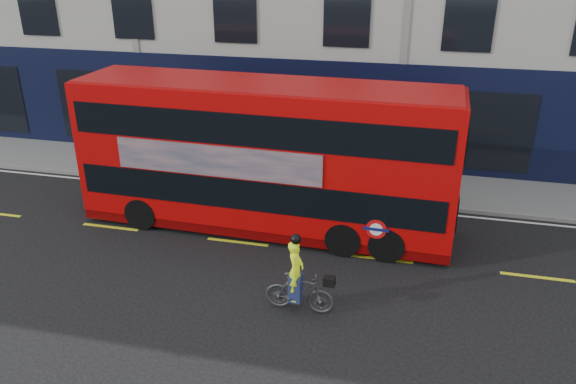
% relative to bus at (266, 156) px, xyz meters
% --- Properties ---
extents(ground, '(120.00, 120.00, 0.00)m').
position_rel_bus_xyz_m(ground, '(3.45, -2.66, -2.22)').
color(ground, black).
rests_on(ground, ground).
extents(pavement, '(60.00, 3.00, 0.12)m').
position_rel_bus_xyz_m(pavement, '(3.45, 3.84, -2.16)').
color(pavement, slate).
rests_on(pavement, ground).
extents(kerb, '(60.00, 0.12, 0.13)m').
position_rel_bus_xyz_m(kerb, '(3.45, 2.34, -2.16)').
color(kerb, slate).
rests_on(kerb, ground).
extents(road_edge_line, '(58.00, 0.10, 0.01)m').
position_rel_bus_xyz_m(road_edge_line, '(3.45, 2.04, -2.22)').
color(road_edge_line, silver).
rests_on(road_edge_line, ground).
extents(lane_dashes, '(58.00, 0.12, 0.01)m').
position_rel_bus_xyz_m(lane_dashes, '(3.45, -1.16, -2.22)').
color(lane_dashes, yellow).
rests_on(lane_dashes, ground).
extents(bus, '(10.85, 2.80, 4.34)m').
position_rel_bus_xyz_m(bus, '(0.00, 0.00, 0.00)').
color(bus, '#B90707').
rests_on(bus, ground).
extents(cyclist, '(1.63, 0.54, 1.97)m').
position_rel_bus_xyz_m(cyclist, '(1.82, -3.93, -1.57)').
color(cyclist, '#3F4143').
rests_on(cyclist, ground).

